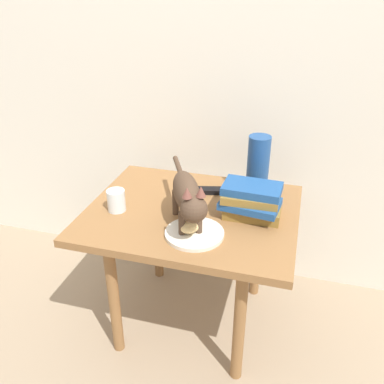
% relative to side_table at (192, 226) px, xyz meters
% --- Properties ---
extents(ground_plane, '(6.00, 6.00, 0.00)m').
position_rel_side_table_xyz_m(ground_plane, '(0.00, 0.00, -0.49)').
color(ground_plane, gray).
extents(back_panel, '(4.00, 0.04, 2.20)m').
position_rel_side_table_xyz_m(back_panel, '(0.00, 0.45, 0.61)').
color(back_panel, silver).
rests_on(back_panel, ground).
extents(side_table, '(0.81, 0.65, 0.56)m').
position_rel_side_table_xyz_m(side_table, '(0.00, 0.00, 0.00)').
color(side_table, olive).
rests_on(side_table, ground).
extents(plate, '(0.21, 0.21, 0.01)m').
position_rel_side_table_xyz_m(plate, '(0.06, -0.16, 0.08)').
color(plate, silver).
rests_on(plate, side_table).
extents(bread_roll, '(0.09, 0.10, 0.05)m').
position_rel_side_table_xyz_m(bread_roll, '(0.04, -0.17, 0.11)').
color(bread_roll, '#E0BC7A').
rests_on(bread_roll, plate).
extents(cat, '(0.24, 0.44, 0.23)m').
position_rel_side_table_xyz_m(cat, '(0.02, -0.12, 0.21)').
color(cat, '#4C3828').
rests_on(cat, side_table).
extents(book_stack, '(0.23, 0.17, 0.13)m').
position_rel_side_table_xyz_m(book_stack, '(0.23, 0.02, 0.14)').
color(book_stack, olive).
rests_on(book_stack, side_table).
extents(green_vase, '(0.09, 0.09, 0.25)m').
position_rel_side_table_xyz_m(green_vase, '(0.22, 0.23, 0.20)').
color(green_vase, navy).
rests_on(green_vase, side_table).
extents(candle_jar, '(0.07, 0.07, 0.08)m').
position_rel_side_table_xyz_m(candle_jar, '(-0.28, -0.08, 0.11)').
color(candle_jar, silver).
rests_on(candle_jar, side_table).
extents(tv_remote, '(0.16, 0.08, 0.02)m').
position_rel_side_table_xyz_m(tv_remote, '(0.01, 0.15, 0.08)').
color(tv_remote, black).
rests_on(tv_remote, side_table).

